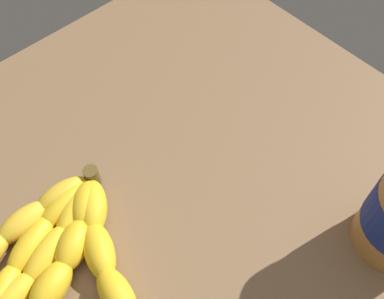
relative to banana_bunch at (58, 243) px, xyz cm
name	(u,v)px	position (x,y,z in cm)	size (l,w,h in cm)	color
ground_plane	(190,202)	(5.24, 17.03, -4.13)	(77.98, 75.07, 4.80)	brown
banana_bunch	(58,243)	(0.00, 0.00, 0.00)	(21.27, 22.41, 3.74)	yellow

